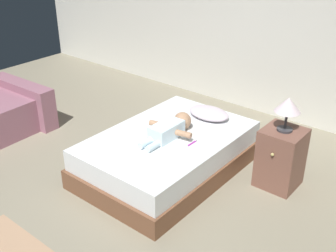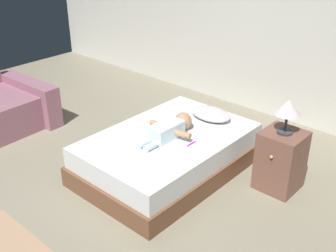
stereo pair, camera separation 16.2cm
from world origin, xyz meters
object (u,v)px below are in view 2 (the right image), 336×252
at_px(toothbrush, 192,143).
at_px(nightstand, 281,161).
at_px(lamp, 288,108).
at_px(bed, 168,154).
at_px(baby, 171,129).
at_px(pillow, 211,114).

relative_size(toothbrush, nightstand, 0.23).
bearing_deg(lamp, nightstand, -90.00).
bearing_deg(toothbrush, bed, -175.99).
bearing_deg(baby, lamp, 26.58).
height_order(bed, pillow, pillow).
xyz_separation_m(pillow, nightstand, (0.88, -0.10, -0.17)).
height_order(toothbrush, lamp, lamp).
height_order(bed, baby, baby).
height_order(baby, nightstand, same).
bearing_deg(lamp, toothbrush, -145.72).
bearing_deg(nightstand, lamp, 90.00).
distance_m(baby, lamp, 1.10).
relative_size(bed, pillow, 3.85).
bearing_deg(pillow, nightstand, -6.31).
xyz_separation_m(pillow, baby, (-0.06, -0.57, 0.02)).
height_order(pillow, nightstand, nightstand).
distance_m(bed, lamp, 1.24).
bearing_deg(bed, toothbrush, 4.01).
relative_size(pillow, toothbrush, 3.43).
distance_m(bed, pillow, 0.64).
xyz_separation_m(toothbrush, lamp, (0.68, 0.46, 0.40)).
bearing_deg(toothbrush, pillow, 109.75).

